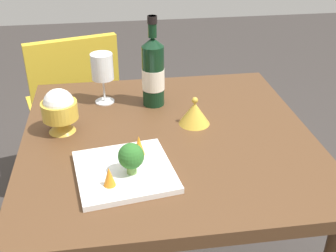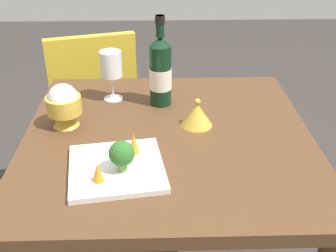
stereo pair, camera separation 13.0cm
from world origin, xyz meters
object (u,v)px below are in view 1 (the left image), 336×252
at_px(serving_plate, 125,171).
at_px(carrot_garnish_left, 109,177).
at_px(wine_bottle, 153,72).
at_px(wine_glass, 102,68).
at_px(carrot_garnish_right, 139,145).
at_px(chair_by_wall, 74,100).
at_px(rice_bowl_lid, 194,113).
at_px(broccoli_floret, 131,157).
at_px(rice_bowl, 60,110).

xyz_separation_m(serving_plate, carrot_garnish_left, (-0.07, 0.04, 0.03)).
distance_m(wine_bottle, wine_glass, 0.17).
bearing_deg(wine_bottle, carrot_garnish_right, 166.85).
xyz_separation_m(chair_by_wall, serving_plate, (-0.94, -0.20, 0.23)).
xyz_separation_m(wine_bottle, rice_bowl_lid, (-0.16, -0.11, -0.08)).
relative_size(rice_bowl_lid, serving_plate, 0.35).
bearing_deg(wine_glass, rice_bowl_lid, -125.27).
bearing_deg(broccoli_floret, serving_plate, 42.55).
height_order(wine_bottle, rice_bowl_lid, wine_bottle).
bearing_deg(serving_plate, carrot_garnish_left, 148.39).
bearing_deg(chair_by_wall, carrot_garnish_right, -89.66).
bearing_deg(rice_bowl, wine_glass, -35.46).
bearing_deg(broccoli_floret, carrot_garnish_left, 127.78).
relative_size(chair_by_wall, carrot_garnish_right, 14.38).
distance_m(serving_plate, broccoli_floret, 0.06).
xyz_separation_m(chair_by_wall, carrot_garnish_right, (-0.88, -0.24, 0.26)).
bearing_deg(carrot_garnish_right, broccoli_floret, 162.49).
distance_m(serving_plate, carrot_garnish_left, 0.08).
xyz_separation_m(rice_bowl_lid, serving_plate, (-0.25, 0.24, -0.03)).
height_order(wine_glass, serving_plate, wine_glass).
distance_m(rice_bowl, carrot_garnish_right, 0.30).
bearing_deg(wine_bottle, serving_plate, 162.93).
relative_size(serving_plate, carrot_garnish_right, 4.81).
bearing_deg(chair_by_wall, wine_bottle, -74.13).
bearing_deg(rice_bowl_lid, carrot_garnish_right, 133.16).
height_order(rice_bowl, carrot_garnish_right, rice_bowl).
bearing_deg(wine_glass, broccoli_floret, -172.20).
relative_size(wine_glass, carrot_garnish_left, 3.41).
height_order(wine_bottle, wine_glass, wine_bottle).
bearing_deg(wine_bottle, rice_bowl_lid, -144.83).
bearing_deg(broccoli_floret, rice_bowl, 35.66).
height_order(rice_bowl, serving_plate, rice_bowl).
xyz_separation_m(rice_bowl_lid, carrot_garnish_right, (-0.18, 0.19, 0.01)).
distance_m(wine_glass, rice_bowl_lid, 0.36).
xyz_separation_m(rice_bowl, serving_plate, (-0.26, -0.18, -0.07)).
height_order(wine_glass, broccoli_floret, wine_glass).
bearing_deg(carrot_garnish_right, chair_by_wall, 15.53).
distance_m(wine_glass, rice_bowl, 0.24).
bearing_deg(rice_bowl, rice_bowl_lid, -91.53).
bearing_deg(wine_glass, wine_bottle, -103.20).
xyz_separation_m(serving_plate, carrot_garnish_right, (0.06, -0.04, 0.04)).
xyz_separation_m(wine_glass, carrot_garnish_left, (-0.51, -0.01, -0.09)).
height_order(wine_bottle, serving_plate, wine_bottle).
distance_m(rice_bowl_lid, carrot_garnish_left, 0.42).
xyz_separation_m(chair_by_wall, broccoli_floret, (-0.96, -0.22, 0.28)).
xyz_separation_m(rice_bowl, broccoli_floret, (-0.28, -0.20, -0.01)).
relative_size(rice_bowl_lid, carrot_garnish_left, 1.91).
bearing_deg(rice_bowl_lid, wine_glass, 54.73).
height_order(serving_plate, carrot_garnish_right, carrot_garnish_right).
bearing_deg(serving_plate, broccoli_floret, -137.45).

